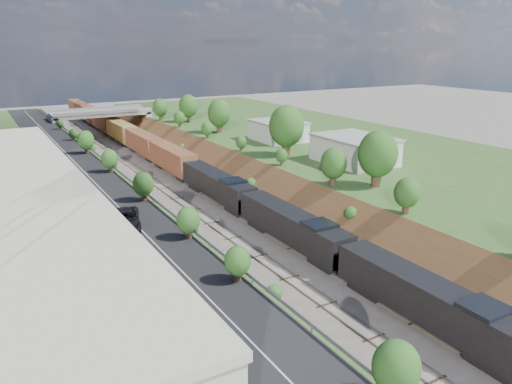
% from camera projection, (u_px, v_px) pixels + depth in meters
% --- Properties ---
extents(platform_right, '(44.00, 180.00, 5.00)m').
position_uv_depth(platform_right, '(364.00, 161.00, 92.14)').
color(platform_right, '#2E5623').
rests_on(platform_right, ground).
extents(embankment_left, '(10.00, 180.00, 10.00)m').
position_uv_depth(embankment_left, '(130.00, 213.00, 71.84)').
color(embankment_left, brown).
rests_on(embankment_left, ground).
extents(embankment_right, '(10.00, 180.00, 10.00)m').
position_uv_depth(embankment_right, '(262.00, 191.00, 82.35)').
color(embankment_right, brown).
rests_on(embankment_right, ground).
extents(rail_left_track, '(1.58, 180.00, 0.18)m').
position_uv_depth(rail_left_track, '(185.00, 203.00, 75.82)').
color(rail_left_track, gray).
rests_on(rail_left_track, ground).
extents(rail_right_track, '(1.58, 180.00, 0.18)m').
position_uv_depth(rail_right_track, '(216.00, 198.00, 78.31)').
color(rail_right_track, gray).
rests_on(rail_right_track, ground).
extents(road, '(8.00, 180.00, 0.10)m').
position_uv_depth(road, '(95.00, 183.00, 68.23)').
color(road, black).
rests_on(road, platform_left).
extents(guardrail, '(0.10, 171.00, 0.70)m').
position_uv_depth(guardrail, '(125.00, 176.00, 69.88)').
color(guardrail, '#99999E').
rests_on(guardrail, platform_left).
extents(commercial_building, '(14.30, 62.30, 7.00)m').
position_uv_depth(commercial_building, '(3.00, 225.00, 43.00)').
color(commercial_building, brown).
rests_on(commercial_building, platform_left).
extents(overpass, '(24.50, 8.30, 7.40)m').
position_uv_depth(overpass, '(101.00, 118.00, 127.11)').
color(overpass, gray).
rests_on(overpass, ground).
extents(white_building_near, '(9.00, 12.00, 4.00)m').
position_uv_depth(white_building_near, '(355.00, 150.00, 79.67)').
color(white_building_near, silver).
rests_on(white_building_near, platform_right).
extents(white_building_far, '(8.00, 10.00, 3.60)m').
position_uv_depth(white_building_far, '(278.00, 131.00, 97.74)').
color(white_building_far, silver).
rests_on(white_building_far, platform_right).
extents(tree_right_large, '(5.25, 5.25, 7.61)m').
position_uv_depth(tree_right_large, '(378.00, 154.00, 65.92)').
color(tree_right_large, '#473323').
rests_on(tree_right_large, platform_right).
extents(tree_left_crest, '(2.45, 2.45, 3.55)m').
position_uv_depth(tree_left_crest, '(272.00, 280.00, 36.24)').
color(tree_left_crest, '#473323').
rests_on(tree_left_crest, platform_left).
extents(freight_train, '(3.29, 166.85, 4.85)m').
position_uv_depth(freight_train, '(146.00, 144.00, 105.86)').
color(freight_train, black).
rests_on(freight_train, ground).
extents(suv, '(4.61, 7.24, 1.86)m').
position_uv_depth(suv, '(125.00, 220.00, 51.52)').
color(suv, black).
rests_on(suv, road).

